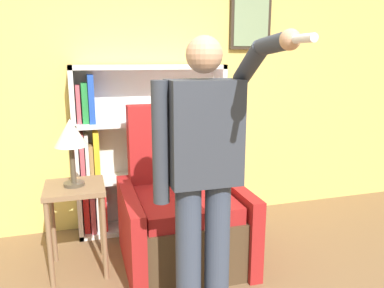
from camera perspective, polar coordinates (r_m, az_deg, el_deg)
wall_back at (r=3.54m, az=-9.46°, el=9.80°), size 8.00×0.11×2.80m
bookcase at (r=3.49m, az=-8.25°, el=-1.16°), size 1.37×0.28×1.53m
armchair at (r=3.03m, az=-1.64°, el=-10.63°), size 0.93×0.92×1.22m
person_standing at (r=2.09m, az=1.79°, el=-4.25°), size 0.54×0.78×1.70m
side_table at (r=2.92m, az=-17.33°, el=-8.51°), size 0.43×0.43×0.68m
table_lamp at (r=2.79m, az=-18.01°, el=1.15°), size 0.23×0.23×0.49m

